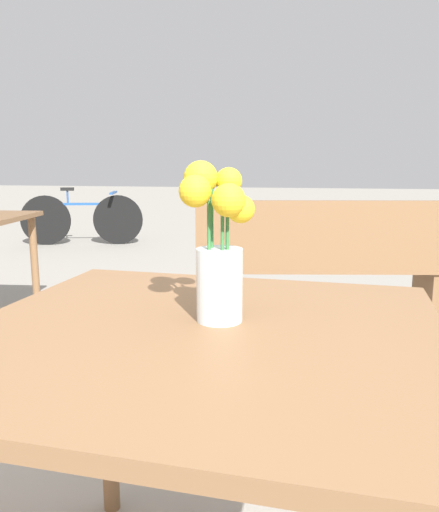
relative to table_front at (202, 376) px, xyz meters
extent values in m
cube|color=brown|center=(0.00, 0.00, 0.09)|extent=(0.98, 0.93, 0.03)
cylinder|color=brown|center=(-0.38, 0.40, -0.29)|extent=(0.05, 0.05, 0.72)
cylinder|color=brown|center=(0.43, 0.35, -0.29)|extent=(0.05, 0.05, 0.72)
cylinder|color=silver|center=(0.03, 0.05, 0.17)|extent=(0.09, 0.09, 0.15)
cylinder|color=silver|center=(0.03, 0.05, 0.14)|extent=(0.08, 0.08, 0.08)
cylinder|color=#337038|center=(0.04, 0.05, 0.21)|extent=(0.01, 0.01, 0.20)
sphere|color=yellow|center=(0.07, 0.04, 0.33)|extent=(0.05, 0.05, 0.05)
cylinder|color=#337038|center=(0.03, 0.06, 0.24)|extent=(0.01, 0.01, 0.25)
sphere|color=yellow|center=(0.04, 0.09, 0.38)|extent=(0.05, 0.05, 0.05)
cylinder|color=#337038|center=(0.01, 0.06, 0.24)|extent=(0.01, 0.01, 0.25)
sphere|color=yellow|center=(-0.01, 0.07, 0.38)|extent=(0.07, 0.07, 0.07)
cylinder|color=#337038|center=(0.01, 0.04, 0.23)|extent=(0.01, 0.01, 0.23)
sphere|color=yellow|center=(-0.02, 0.02, 0.36)|extent=(0.06, 0.06, 0.06)
cylinder|color=#337038|center=(0.03, 0.04, 0.22)|extent=(0.01, 0.01, 0.22)
sphere|color=yellow|center=(0.05, 0.02, 0.35)|extent=(0.06, 0.06, 0.06)
cube|color=brown|center=(0.27, 2.11, -0.21)|extent=(1.49, 0.59, 0.02)
cube|color=brown|center=(0.29, 1.95, 0.00)|extent=(1.44, 0.27, 0.40)
cube|color=brown|center=(-0.39, 2.00, -0.43)|extent=(0.11, 0.33, 0.43)
cube|color=brown|center=(0.93, 2.22, -0.43)|extent=(0.11, 0.33, 0.43)
cylinder|color=brown|center=(-1.65, 2.20, -0.30)|extent=(0.05, 0.05, 0.70)
cylinder|color=black|center=(-3.13, 5.02, -0.33)|extent=(0.63, 0.18, 0.64)
cylinder|color=black|center=(-2.23, 5.23, -0.33)|extent=(0.63, 0.18, 0.64)
cube|color=#235199|center=(-2.68, 5.13, -0.12)|extent=(0.82, 0.22, 0.03)
cylinder|color=#235199|center=(-2.84, 5.09, -0.02)|extent=(0.02, 0.02, 0.19)
cube|color=black|center=(-2.84, 5.09, 0.07)|extent=(0.17, 0.10, 0.04)
cube|color=#235199|center=(-2.28, 5.22, 0.02)|extent=(0.14, 0.44, 0.02)
camera|label=1|loc=(0.19, -0.90, 0.42)|focal=35.00mm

